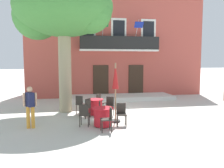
{
  "coord_description": "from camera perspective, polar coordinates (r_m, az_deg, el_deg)",
  "views": [
    {
      "loc": [
        -3.08,
        -11.97,
        2.68
      ],
      "look_at": [
        -0.49,
        1.47,
        1.3
      ],
      "focal_mm": 38.64,
      "sensor_mm": 36.0,
      "label": 1
    }
  ],
  "objects": [
    {
      "name": "entrance_step_platform",
      "position": [
        16.5,
        2.38,
        -3.15
      ],
      "size": [
        6.94,
        2.22,
        0.25
      ],
      "primitive_type": "cube",
      "color": "silver",
      "rests_on": "ground"
    },
    {
      "name": "plane_tree",
      "position": [
        12.83,
        -11.68,
        16.77
      ],
      "size": [
        5.06,
        4.45,
        6.79
      ],
      "color": "gray",
      "rests_on": "ground"
    },
    {
      "name": "cafe_chair_middle_2",
      "position": [
        12.51,
        -2.77,
        -4.15
      ],
      "size": [
        0.56,
        0.56,
        0.91
      ],
      "color": "#2D2823",
      "rests_on": "ground"
    },
    {
      "name": "cafe_chair_middle_0",
      "position": [
        11.2,
        -6.14,
        -5.35
      ],
      "size": [
        0.57,
        0.57,
        0.91
      ],
      "color": "#2D2823",
      "rests_on": "ground"
    },
    {
      "name": "cafe_table_near_tree",
      "position": [
        9.81,
        -2.13,
        -7.74
      ],
      "size": [
        0.86,
        0.86,
        0.76
      ],
      "color": "red",
      "rests_on": "ground"
    },
    {
      "name": "cafe_chair_middle_3",
      "position": [
        12.1,
        -7.53,
        -4.53
      ],
      "size": [
        0.55,
        0.55,
        0.91
      ],
      "color": "#2D2823",
      "rests_on": "ground"
    },
    {
      "name": "cafe_chair_near_tree_0",
      "position": [
        9.9,
        2.22,
        -6.8
      ],
      "size": [
        0.45,
        0.45,
        0.91
      ],
      "color": "#2D2823",
      "rests_on": "ground"
    },
    {
      "name": "cafe_chair_middle_1",
      "position": [
        11.6,
        -0.63,
        -4.93
      ],
      "size": [
        0.55,
        0.55,
        0.91
      ],
      "color": "#2D2823",
      "rests_on": "ground"
    },
    {
      "name": "cafe_table_middle",
      "position": [
        11.86,
        -4.15,
        -5.39
      ],
      "size": [
        0.86,
        0.86,
        0.76
      ],
      "color": "red",
      "rests_on": "ground"
    },
    {
      "name": "ground_plane",
      "position": [
        12.65,
        3.45,
        -6.49
      ],
      "size": [
        120.0,
        120.0,
        0.0
      ],
      "primitive_type": "plane",
      "color": "beige"
    },
    {
      "name": "cafe_umbrella",
      "position": [
        10.27,
        0.82,
        0.09
      ],
      "size": [
        0.44,
        0.44,
        2.55
      ],
      "color": "#997A56",
      "rests_on": "ground"
    },
    {
      "name": "cafe_chair_near_tree_1",
      "position": [
        10.51,
        -2.35,
        -6.06
      ],
      "size": [
        0.47,
        0.47,
        0.91
      ],
      "color": "#2D2823",
      "rests_on": "ground"
    },
    {
      "name": "building_facade",
      "position": [
        19.36,
        0.29,
        8.93
      ],
      "size": [
        13.0,
        5.09,
        7.5
      ],
      "color": "#B24C42",
      "rests_on": "ground"
    },
    {
      "name": "cafe_chair_near_tree_2",
      "position": [
        9.79,
        -6.58,
        -6.98
      ],
      "size": [
        0.48,
        0.48,
        0.91
      ],
      "color": "#2D2823",
      "rests_on": "ground"
    },
    {
      "name": "pedestrian_near_entrance",
      "position": [
        9.95,
        -18.81,
        -4.68
      ],
      "size": [
        0.53,
        0.4,
        1.65
      ],
      "color": "gold",
      "rests_on": "ground"
    },
    {
      "name": "cafe_chair_near_tree_3",
      "position": [
        9.07,
        -0.94,
        -7.97
      ],
      "size": [
        0.4,
        0.4,
        0.91
      ],
      "color": "#2D2823",
      "rests_on": "ground"
    }
  ]
}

